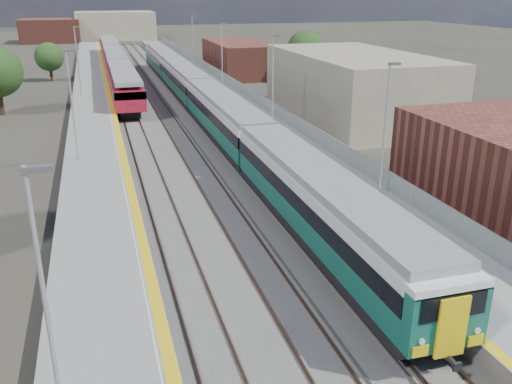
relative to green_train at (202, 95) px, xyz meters
name	(u,v)px	position (x,y,z in m)	size (l,w,h in m)	color
ground	(186,117)	(-1.50, 0.77, -2.29)	(320.00, 320.00, 0.00)	#47443A
ballast_bed	(161,113)	(-3.75, 3.27, -2.26)	(10.50, 155.00, 0.06)	#565451
tracks	(165,109)	(-3.15, 4.94, -2.18)	(8.96, 160.00, 0.17)	#4C3323
platform_right	(231,104)	(3.78, 3.26, -1.76)	(4.70, 155.00, 8.52)	slate
platform_left	(93,112)	(-10.55, 3.26, -1.77)	(4.30, 155.00, 8.52)	slate
green_train	(202,95)	(0.00, 0.00, 0.00)	(2.95, 82.22, 3.25)	black
red_train	(115,63)	(-7.00, 29.86, -0.03)	(3.03, 61.32, 3.82)	black
tree_c	(49,57)	(-15.95, 29.50, 1.08)	(3.96, 3.96, 5.36)	#382619
tree_d	(305,50)	(18.19, 18.36, 2.16)	(5.22, 5.22, 7.07)	#382619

